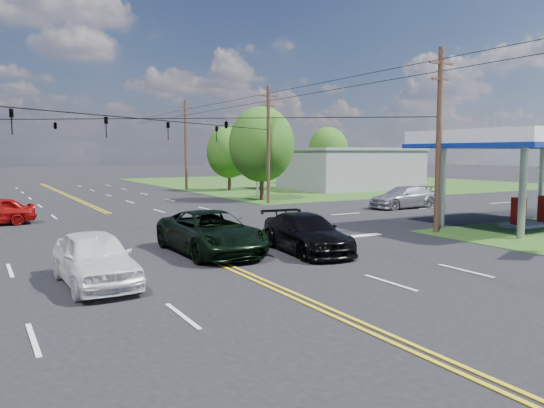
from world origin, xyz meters
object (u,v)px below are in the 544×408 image
pole_right_far (186,144)px  pickup_dkgreen (211,232)px  tree_right_b (229,152)px  pickup_white (95,258)px  pole_se (439,138)px  tree_right_a (262,144)px  tree_far_r (328,150)px  gas_canopy (535,143)px  pole_ne (268,143)px  suv_black (306,233)px  retail_ne (351,170)px

pole_right_far → pickup_dkgreen: size_ratio=1.58×
tree_right_b → pickup_white: bearing=-120.9°
pole_se → tree_right_a: 21.02m
tree_far_r → gas_canopy: bearing=-109.9°
pole_ne → pole_right_far: 19.00m
tree_far_r → pickup_white: 56.95m
suv_black → tree_right_b: bearing=76.1°
pole_right_far → tree_right_a: size_ratio=1.22×
pole_ne → pickup_dkgreen: 21.88m
gas_canopy → tree_right_b: 34.14m
tree_right_b → tree_right_a: bearing=-101.8°
tree_far_r → suv_black: 50.24m
pole_right_far → tree_right_b: 5.40m
pole_se → suv_black: pole_se is taller
pole_se → tree_right_a: (1.00, 21.00, -0.05)m
gas_canopy → pickup_white: bearing=-176.3°
pickup_dkgreen → pickup_white: size_ratio=1.26×
retail_ne → gas_canopy: size_ratio=1.15×
tree_right_a → suv_black: bearing=-114.0°
retail_ne → pole_ne: (-17.00, -11.00, 2.72)m
pole_ne → tree_right_b: bearing=76.9°
pole_right_far → pickup_white: size_ratio=1.99×
tree_right_b → suv_black: bearing=-109.9°
tree_right_a → gas_canopy: bearing=-76.0°
suv_black → pickup_white: size_ratio=1.10×
pole_right_far → suv_black: bearing=-103.1°
retail_ne → tree_right_a: tree_right_a is taller
retail_ne → tree_right_b: tree_right_b is taller
pickup_dkgreen → suv_black: bearing=-25.7°
pole_se → pole_right_far: (0.00, 37.00, 0.25)m
tree_far_r → pole_ne: bearing=-135.0°
retail_ne → pole_right_far: pole_right_far is taller
retail_ne → pole_se: pole_se is taller
retail_ne → tree_far_r: 11.02m
pole_right_far → pickup_white: bearing=-114.2°
pole_se → pickup_dkgreen: (-12.50, 0.50, -4.03)m
pickup_white → pole_right_far: bearing=64.2°
suv_black → retail_ne: bearing=55.4°
pole_right_far → tree_right_b: size_ratio=1.41×
pole_ne → tree_right_a: size_ratio=1.16×
tree_right_a → pickup_dkgreen: size_ratio=1.29×
pickup_dkgreen → pole_right_far: bearing=70.6°
pole_right_far → tree_far_r: size_ratio=1.31×
pole_ne → tree_far_r: pole_ne is taller
gas_canopy → pole_se: pole_se is taller
tree_far_r → pole_se: bearing=-118.3°
pickup_dkgreen → gas_canopy: bearing=-5.0°
pole_se → pole_ne: same height
pickup_dkgreen → retail_ne: bearing=43.5°
pole_ne → tree_right_a: 3.16m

